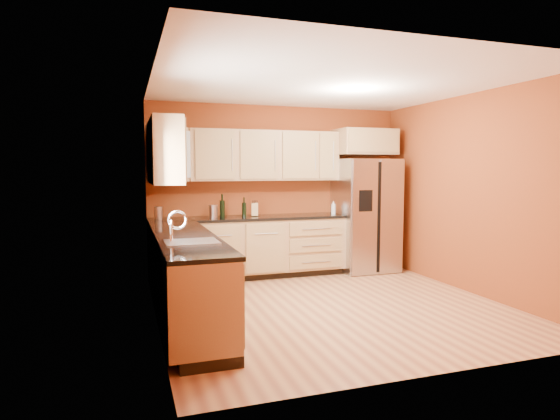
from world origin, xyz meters
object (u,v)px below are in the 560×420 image
refrigerator (365,215)px  wine_bottle_a (244,207)px  knife_block (255,210)px  canister_left (159,213)px  soap_dispenser (333,208)px

refrigerator → wine_bottle_a: size_ratio=6.17×
wine_bottle_a → knife_block: wine_bottle_a is taller
refrigerator → knife_block: size_ratio=9.20×
canister_left → knife_block: knife_block is taller
refrigerator → canister_left: 3.20m
refrigerator → knife_block: 1.81m
canister_left → wine_bottle_a: size_ratio=0.62×
refrigerator → soap_dispenser: size_ratio=8.94×
soap_dispenser → refrigerator: bearing=-2.9°
canister_left → wine_bottle_a: bearing=-1.3°
soap_dispenser → wine_bottle_a: bearing=178.3°
wine_bottle_a → refrigerator: bearing=-2.0°
wine_bottle_a → knife_block: size_ratio=1.49×
canister_left → soap_dispenser: bearing=-1.5°
wine_bottle_a → knife_block: 0.18m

